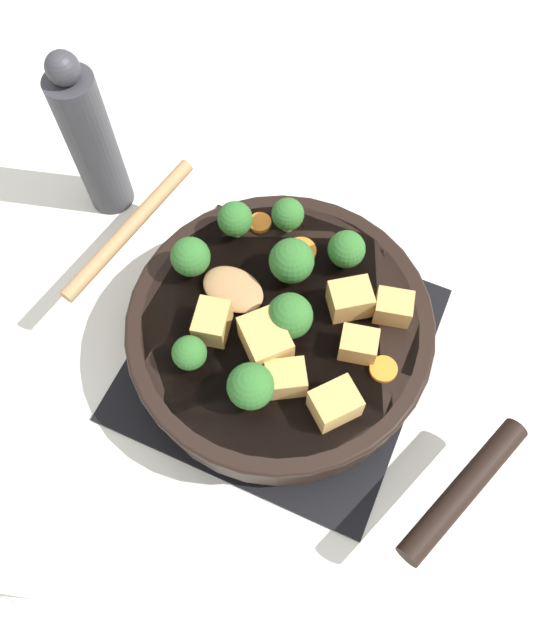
{
  "coord_description": "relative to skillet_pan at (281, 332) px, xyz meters",
  "views": [
    {
      "loc": [
        0.25,
        0.11,
        0.65
      ],
      "look_at": [
        0.0,
        0.0,
        0.09
      ],
      "focal_mm": 35.0,
      "sensor_mm": 36.0,
      "label": 1
    }
  ],
  "objects": [
    {
      "name": "ground_plane",
      "position": [
        -0.0,
        -0.0,
        -0.06
      ],
      "size": [
        2.4,
        2.4,
        0.0
      ],
      "primitive_type": "plane",
      "color": "silver"
    },
    {
      "name": "front_burner_grate",
      "position": [
        -0.0,
        -0.0,
        -0.05
      ],
      "size": [
        0.31,
        0.31,
        0.03
      ],
      "color": "black",
      "rests_on": "ground_plane"
    },
    {
      "name": "skillet_pan",
      "position": [
        0.0,
        0.0,
        0.0
      ],
      "size": [
        0.32,
        0.42,
        0.06
      ],
      "color": "black",
      "rests_on": "front_burner_grate"
    },
    {
      "name": "wooden_spoon",
      "position": [
        -0.02,
        -0.13,
        0.03
      ],
      "size": [
        0.2,
        0.2,
        0.02
      ],
      "color": "#A87A4C",
      "rests_on": "skillet_pan"
    },
    {
      "name": "tofu_cube_center_large",
      "position": [
        0.04,
        -0.06,
        0.04
      ],
      "size": [
        0.05,
        0.04,
        0.03
      ],
      "primitive_type": "cube",
      "rotation": [
        0.0,
        0.0,
        3.35
      ],
      "color": "tan",
      "rests_on": "skillet_pan"
    },
    {
      "name": "tofu_cube_near_handle",
      "position": [
        0.0,
        0.08,
        0.04
      ],
      "size": [
        0.04,
        0.04,
        0.03
      ],
      "primitive_type": "cube",
      "rotation": [
        0.0,
        0.0,
        1.78
      ],
      "color": "tan",
      "rests_on": "skillet_pan"
    },
    {
      "name": "tofu_cube_east_chunk",
      "position": [
        -0.05,
        0.1,
        0.04
      ],
      "size": [
        0.04,
        0.04,
        0.03
      ],
      "primitive_type": "cube",
      "rotation": [
        0.0,
        0.0,
        1.8
      ],
      "color": "tan",
      "rests_on": "skillet_pan"
    },
    {
      "name": "tofu_cube_west_chunk",
      "position": [
        0.06,
        0.03,
        0.04
      ],
      "size": [
        0.05,
        0.05,
        0.03
      ],
      "primitive_type": "cube",
      "rotation": [
        0.0,
        0.0,
        2.1
      ],
      "color": "tan",
      "rests_on": "skillet_pan"
    },
    {
      "name": "tofu_cube_back_piece",
      "position": [
        0.06,
        0.08,
        0.04
      ],
      "size": [
        0.05,
        0.05,
        0.03
      ],
      "primitive_type": "cube",
      "rotation": [
        0.0,
        0.0,
        5.59
      ],
      "color": "tan",
      "rests_on": "skillet_pan"
    },
    {
      "name": "tofu_cube_front_piece",
      "position": [
        0.03,
        -0.0,
        0.05
      ],
      "size": [
        0.06,
        0.06,
        0.04
      ],
      "primitive_type": "cube",
      "rotation": [
        0.0,
        0.0,
        3.97
      ],
      "color": "tan",
      "rests_on": "skillet_pan"
    },
    {
      "name": "tofu_cube_mid_small",
      "position": [
        -0.04,
        0.06,
        0.04
      ],
      "size": [
        0.05,
        0.05,
        0.03
      ],
      "primitive_type": "cube",
      "rotation": [
        0.0,
        0.0,
        2.19
      ],
      "color": "tan",
      "rests_on": "skillet_pan"
    },
    {
      "name": "broccoli_floret_near_spoon",
      "position": [
        -0.02,
        -0.11,
        0.05
      ],
      "size": [
        0.04,
        0.04,
        0.05
      ],
      "color": "#709956",
      "rests_on": "skillet_pan"
    },
    {
      "name": "broccoli_floret_center_top",
      "position": [
        -0.05,
        -0.01,
        0.06
      ],
      "size": [
        0.05,
        0.05,
        0.05
      ],
      "color": "#709956",
      "rests_on": "skillet_pan"
    },
    {
      "name": "broccoli_floret_east_rim",
      "position": [
        -0.09,
        0.03,
        0.05
      ],
      "size": [
        0.04,
        0.04,
        0.05
      ],
      "color": "#709956",
      "rests_on": "skillet_pan"
    },
    {
      "name": "broccoli_floret_west_rim",
      "position": [
        0.0,
        0.01,
        0.05
      ],
      "size": [
        0.05,
        0.05,
        0.05
      ],
      "color": "#709956",
      "rests_on": "skillet_pan"
    },
    {
      "name": "broccoli_floret_north_edge",
      "position": [
        0.08,
        0.01,
        0.05
      ],
      "size": [
        0.04,
        0.04,
        0.05
      ],
      "color": "#709956",
      "rests_on": "skillet_pan"
    },
    {
      "name": "broccoli_floret_south_cluster",
      "position": [
        0.08,
        -0.06,
        0.05
      ],
      "size": [
        0.03,
        0.03,
        0.04
      ],
      "color": "#709956",
      "rests_on": "skillet_pan"
    },
    {
      "name": "broccoli_floret_mid_floret",
      "position": [
        -0.08,
        -0.09,
        0.05
      ],
      "size": [
        0.04,
        0.04,
        0.04
      ],
      "color": "#709956",
      "rests_on": "skillet_pan"
    },
    {
      "name": "broccoli_floret_small_inner",
      "position": [
        -0.11,
        -0.04,
        0.05
      ],
      "size": [
        0.03,
        0.03,
        0.04
      ],
      "color": "#709956",
      "rests_on": "skillet_pan"
    },
    {
      "name": "carrot_slice_orange_thin",
      "position": [
        0.01,
        0.11,
        0.03
      ],
      "size": [
        0.03,
        0.03,
        0.01
      ],
      "primitive_type": "cylinder",
      "color": "orange",
      "rests_on": "skillet_pan"
    },
    {
      "name": "carrot_slice_near_center",
      "position": [
        -0.08,
        -0.01,
        0.03
      ],
      "size": [
        0.03,
        0.03,
        0.01
      ],
      "primitive_type": "cylinder",
      "color": "orange",
      "rests_on": "skillet_pan"
    },
    {
      "name": "carrot_slice_edge_slice",
      "position": [
        -0.1,
        -0.07,
        0.03
      ],
      "size": [
        0.02,
        0.02,
        0.01
      ],
      "primitive_type": "cylinder",
      "color": "orange",
      "rests_on": "skillet_pan"
    },
    {
      "name": "pepper_mill",
      "position": [
        -0.11,
        -0.29,
        0.05
      ],
      "size": [
        0.05,
        0.05,
        0.23
      ],
      "color": "#333338",
      "rests_on": "ground_plane"
    },
    {
      "name": "salt_shaker",
      "position": [
        0.34,
        -0.11,
        -0.02
      ],
      "size": [
        0.04,
        0.04,
        0.09
      ],
      "color": "white",
      "rests_on": "ground_plane"
    }
  ]
}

